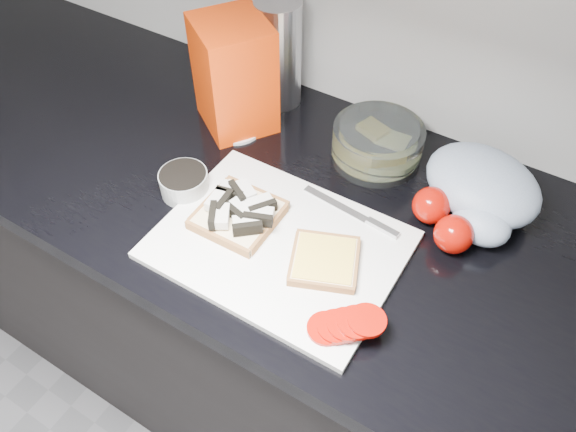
{
  "coord_description": "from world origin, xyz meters",
  "views": [
    {
      "loc": [
        0.34,
        0.58,
        1.64
      ],
      "look_at": [
        0.02,
        1.11,
        0.95
      ],
      "focal_mm": 35.0,
      "sensor_mm": 36.0,
      "label": 1
    }
  ],
  "objects_px": {
    "glass_bowl": "(377,144)",
    "bread_bag": "(234,75)",
    "cutting_board": "(279,245)",
    "steel_canister": "(278,54)"
  },
  "relations": [
    {
      "from": "cutting_board",
      "to": "bread_bag",
      "type": "bearing_deg",
      "value": 136.23
    },
    {
      "from": "cutting_board",
      "to": "glass_bowl",
      "type": "distance_m",
      "value": 0.29
    },
    {
      "from": "steel_canister",
      "to": "glass_bowl",
      "type": "bearing_deg",
      "value": -13.03
    },
    {
      "from": "cutting_board",
      "to": "glass_bowl",
      "type": "bearing_deg",
      "value": 81.75
    },
    {
      "from": "glass_bowl",
      "to": "bread_bag",
      "type": "distance_m",
      "value": 0.31
    },
    {
      "from": "cutting_board",
      "to": "steel_canister",
      "type": "distance_m",
      "value": 0.43
    },
    {
      "from": "glass_bowl",
      "to": "steel_canister",
      "type": "bearing_deg",
      "value": 166.97
    },
    {
      "from": "cutting_board",
      "to": "steel_canister",
      "type": "relative_size",
      "value": 1.77
    },
    {
      "from": "glass_bowl",
      "to": "bread_bag",
      "type": "xyz_separation_m",
      "value": [
        -0.29,
        -0.05,
        0.08
      ]
    },
    {
      "from": "bread_bag",
      "to": "steel_canister",
      "type": "height_order",
      "value": "steel_canister"
    }
  ]
}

